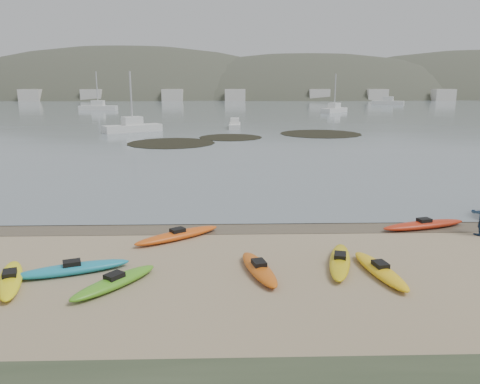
{
  "coord_description": "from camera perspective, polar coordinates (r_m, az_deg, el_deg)",
  "views": [
    {
      "loc": [
        -0.55,
        -20.02,
        6.19
      ],
      "look_at": [
        0.0,
        0.0,
        1.5
      ],
      "focal_mm": 35.0,
      "sensor_mm": 36.0,
      "label": 1
    }
  ],
  "objects": [
    {
      "name": "ground",
      "position": [
        20.96,
        0.0,
        -4.0
      ],
      "size": [
        600.0,
        600.0,
        0.0
      ],
      "primitive_type": "plane",
      "color": "tan",
      "rests_on": "ground"
    },
    {
      "name": "wet_sand",
      "position": [
        20.67,
        0.02,
        -4.23
      ],
      "size": [
        60.0,
        60.0,
        0.0
      ],
      "primitive_type": "plane",
      "color": "brown",
      "rests_on": "ground"
    },
    {
      "name": "water",
      "position": [
        320.08,
        -1.51,
        12.07
      ],
      "size": [
        1200.0,
        1200.0,
        0.0
      ],
      "primitive_type": "plane",
      "color": "slate",
      "rests_on": "ground"
    },
    {
      "name": "kayaks",
      "position": [
        16.89,
        0.27,
        -7.7
      ],
      "size": [
        24.15,
        8.04,
        0.34
      ],
      "color": "beige",
      "rests_on": "ground"
    },
    {
      "name": "kelp_mats",
      "position": [
        54.01,
        1.48,
        6.63
      ],
      "size": [
        26.92,
        18.2,
        0.04
      ],
      "color": "black",
      "rests_on": "water"
    },
    {
      "name": "moored_boats",
      "position": [
        104.34,
        3.28,
        10.07
      ],
      "size": [
        84.79,
        81.07,
        1.24
      ],
      "color": "silver",
      "rests_on": "ground"
    },
    {
      "name": "far_hills",
      "position": [
        218.8,
        9.02,
        7.22
      ],
      "size": [
        550.0,
        135.0,
        80.0
      ],
      "color": "#384235",
      "rests_on": "ground"
    },
    {
      "name": "far_town",
      "position": [
        165.2,
        0.72,
        11.73
      ],
      "size": [
        199.0,
        5.0,
        4.0
      ],
      "color": "beige",
      "rests_on": "ground"
    }
  ]
}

